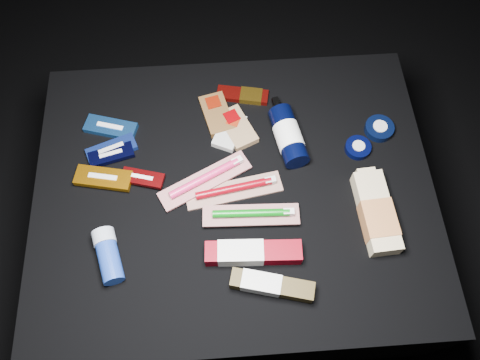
{
  "coord_description": "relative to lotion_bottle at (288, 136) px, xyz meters",
  "views": [
    {
      "loc": [
        -0.02,
        -0.48,
        1.44
      ],
      "look_at": [
        0.01,
        0.01,
        0.42
      ],
      "focal_mm": 35.0,
      "sensor_mm": 36.0,
      "label": 1
    }
  ],
  "objects": [
    {
      "name": "power_bar",
      "position": [
        -0.1,
        0.15,
        -0.02
      ],
      "size": [
        0.14,
        0.07,
        0.02
      ],
      "rotation": [
        0.0,
        0.0,
        -0.2
      ],
      "color": "maroon",
      "rests_on": "cloth_table"
    },
    {
      "name": "toothbrush_pack_1",
      "position": [
        -0.21,
        -0.1,
        -0.02
      ],
      "size": [
        0.24,
        0.15,
        0.03
      ],
      "rotation": [
        0.0,
        0.0,
        0.46
      ],
      "color": "beige",
      "rests_on": "cloth_table"
    },
    {
      "name": "luna_bar_1",
      "position": [
        -0.45,
        0.0,
        -0.02
      ],
      "size": [
        0.13,
        0.09,
        0.02
      ],
      "rotation": [
        0.0,
        0.0,
        0.35
      ],
      "color": "#2040B2",
      "rests_on": "cloth_table"
    },
    {
      "name": "toothpaste_carton_red",
      "position": [
        -0.12,
        -0.29,
        -0.01
      ],
      "size": [
        0.22,
        0.06,
        0.04
      ],
      "rotation": [
        0.0,
        0.0,
        -0.05
      ],
      "color": "#72000C",
      "rests_on": "cloth_table"
    },
    {
      "name": "lotion_bottle",
      "position": [
        0.0,
        0.0,
        0.0
      ],
      "size": [
        0.09,
        0.21,
        0.07
      ],
      "rotation": [
        0.0,
        0.0,
        0.18
      ],
      "color": "black",
      "rests_on": "cloth_table"
    },
    {
      "name": "cream_tin_lower",
      "position": [
        0.18,
        -0.03,
        -0.02
      ],
      "size": [
        0.07,
        0.07,
        0.02
      ],
      "rotation": [
        0.0,
        0.0,
        0.05
      ],
      "color": "black",
      "rests_on": "cloth_table"
    },
    {
      "name": "luna_bar_3",
      "position": [
        -0.46,
        -0.08,
        -0.02
      ],
      "size": [
        0.14,
        0.08,
        0.02
      ],
      "rotation": [
        0.0,
        0.0,
        -0.21
      ],
      "color": "#B36B09",
      "rests_on": "cloth_table"
    },
    {
      "name": "luna_bar_4",
      "position": [
        -0.37,
        -0.09,
        -0.02
      ],
      "size": [
        0.11,
        0.07,
        0.01
      ],
      "rotation": [
        0.0,
        0.0,
        -0.27
      ],
      "color": "maroon",
      "rests_on": "cloth_table"
    },
    {
      "name": "cloth_table",
      "position": [
        -0.14,
        -0.12,
        -0.23
      ],
      "size": [
        0.98,
        0.78,
        0.4
      ],
      "primitive_type": "cube",
      "color": "black",
      "rests_on": "ground"
    },
    {
      "name": "deodorant_stick",
      "position": [
        -0.44,
        -0.28,
        -0.01
      ],
      "size": [
        0.08,
        0.13,
        0.05
      ],
      "rotation": [
        0.0,
        0.0,
        0.27
      ],
      "color": "navy",
      "rests_on": "cloth_table"
    },
    {
      "name": "clif_bar_0",
      "position": [
        -0.18,
        0.1,
        -0.02
      ],
      "size": [
        0.09,
        0.13,
        0.02
      ],
      "rotation": [
        0.0,
        0.0,
        0.24
      ],
      "color": "brown",
      "rests_on": "cloth_table"
    },
    {
      "name": "toothbrush_pack_0",
      "position": [
        -0.14,
        -0.13,
        -0.02
      ],
      "size": [
        0.24,
        0.09,
        0.03
      ],
      "rotation": [
        0.0,
        0.0,
        0.16
      ],
      "color": "#A29D98",
      "rests_on": "cloth_table"
    },
    {
      "name": "luna_bar_2",
      "position": [
        -0.45,
        -0.01,
        -0.02
      ],
      "size": [
        0.12,
        0.07,
        0.01
      ],
      "rotation": [
        0.0,
        0.0,
        0.25
      ],
      "color": "black",
      "rests_on": "cloth_table"
    },
    {
      "name": "cream_tin_upper",
      "position": [
        0.24,
        0.02,
        -0.02
      ],
      "size": [
        0.07,
        0.07,
        0.02
      ],
      "rotation": [
        0.0,
        0.0,
        0.43
      ],
      "color": "black",
      "rests_on": "cloth_table"
    },
    {
      "name": "clif_bar_2",
      "position": [
        -0.13,
        0.05,
        -0.02
      ],
      "size": [
        0.11,
        0.14,
        0.02
      ],
      "rotation": [
        0.0,
        0.0,
        0.41
      ],
      "color": "#90704B",
      "rests_on": "cloth_table"
    },
    {
      "name": "luna_bar_0",
      "position": [
        -0.45,
        0.07,
        -0.02
      ],
      "size": [
        0.14,
        0.09,
        0.02
      ],
      "rotation": [
        0.0,
        0.0,
        -0.29
      ],
      "color": "#1F59A6",
      "rests_on": "cloth_table"
    },
    {
      "name": "toothbrush_pack_2",
      "position": [
        -0.11,
        -0.2,
        -0.01
      ],
      "size": [
        0.23,
        0.06,
        0.03
      ],
      "rotation": [
        0.0,
        0.0,
        -0.04
      ],
      "color": "#A39A97",
      "rests_on": "cloth_table"
    },
    {
      "name": "ground",
      "position": [
        -0.14,
        -0.12,
        -0.43
      ],
      "size": [
        3.0,
        3.0,
        0.0
      ],
      "primitive_type": "plane",
      "color": "black",
      "rests_on": "ground"
    },
    {
      "name": "toothpaste_carton_green",
      "position": [
        -0.09,
        -0.37,
        -0.01
      ],
      "size": [
        0.19,
        0.08,
        0.04
      ],
      "rotation": [
        0.0,
        0.0,
        -0.25
      ],
      "color": "#352A0F",
      "rests_on": "cloth_table"
    },
    {
      "name": "bodywash_bottle",
      "position": [
        0.18,
        -0.22,
        -0.01
      ],
      "size": [
        0.08,
        0.21,
        0.04
      ],
      "rotation": [
        0.0,
        0.0,
        0.06
      ],
      "color": "beige",
      "rests_on": "cloth_table"
    },
    {
      "name": "clif_bar_1",
      "position": [
        -0.14,
        0.04,
        -0.02
      ],
      "size": [
        0.1,
        0.12,
        0.02
      ],
      "rotation": [
        0.0,
        0.0,
        -0.43
      ],
      "color": "#BBBAB3",
      "rests_on": "cloth_table"
    }
  ]
}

